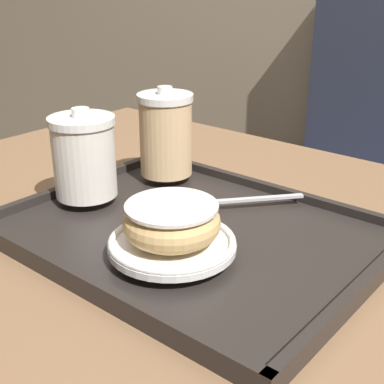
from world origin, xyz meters
TOP-DOWN VIEW (x-y plane):
  - cafe_table at (0.00, 0.00)m, footprint 1.06×0.80m
  - serving_tray at (0.04, -0.03)m, footprint 0.45×0.35m
  - coffee_cup_front at (-0.13, -0.06)m, footprint 0.09×0.09m
  - coffee_cup_rear at (-0.10, 0.08)m, footprint 0.08×0.08m
  - plate_with_chocolate_donut at (0.07, -0.10)m, footprint 0.15×0.15m
  - donut_chocolate_glazed at (0.07, -0.10)m, footprint 0.11×0.11m
  - spoon at (0.03, 0.04)m, footprint 0.12×0.14m

SIDE VIEW (x-z plane):
  - cafe_table at x=0.00m, z-range 0.20..0.92m
  - serving_tray at x=0.04m, z-range 0.71..0.74m
  - spoon at x=0.03m, z-range 0.74..0.75m
  - plate_with_chocolate_donut at x=0.07m, z-range 0.74..0.75m
  - donut_chocolate_glazed at x=0.07m, z-range 0.75..0.80m
  - coffee_cup_front at x=-0.13m, z-range 0.74..0.86m
  - coffee_cup_rear at x=-0.10m, z-range 0.74..0.87m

